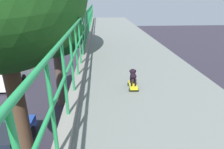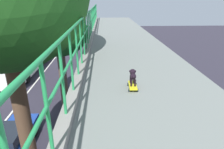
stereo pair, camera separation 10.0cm
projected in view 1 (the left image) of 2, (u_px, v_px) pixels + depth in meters
name	position (u px, v px, depth m)	size (l,w,h in m)	color
car_blue_fifth	(8.00, 143.00, 10.55)	(1.81, 4.55, 1.57)	navy
city_bus	(20.00, 58.00, 21.76)	(2.65, 11.09, 3.09)	white
roadside_tree_far	(55.00, 34.00, 13.78)	(4.19, 4.19, 7.43)	#4A3C32
toy_skateboard	(133.00, 85.00, 4.09)	(0.22, 0.44, 0.09)	gold
small_dog	(133.00, 75.00, 4.06)	(0.15, 0.33, 0.31)	black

